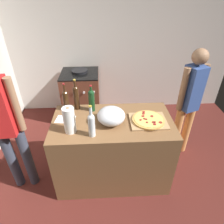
{
  "coord_description": "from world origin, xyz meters",
  "views": [
    {
      "loc": [
        -0.24,
        -0.97,
        2.17
      ],
      "look_at": [
        -0.14,
        0.88,
        0.94
      ],
      "focal_mm": 31.31,
      "sensor_mm": 36.0,
      "label": 1
    }
  ],
  "objects_px": {
    "mixing_bowl": "(111,116)",
    "paper_towel_roll": "(69,120)",
    "wine_bottle_green": "(91,99)",
    "person_in_red": "(189,101)",
    "wine_bottle_dark": "(91,124)",
    "pizza": "(148,120)",
    "person_in_stripes": "(6,123)",
    "stove": "(82,96)",
    "wine_bottle_clear": "(76,96)",
    "wine_bottle_amber": "(66,100)"
  },
  "relations": [
    {
      "from": "mixing_bowl",
      "to": "paper_towel_roll",
      "type": "distance_m",
      "value": 0.44
    },
    {
      "from": "wine_bottle_green",
      "to": "person_in_red",
      "type": "height_order",
      "value": "person_in_red"
    },
    {
      "from": "wine_bottle_dark",
      "to": "paper_towel_roll",
      "type": "bearing_deg",
      "value": 161.03
    },
    {
      "from": "pizza",
      "to": "person_in_stripes",
      "type": "distance_m",
      "value": 1.5
    },
    {
      "from": "mixing_bowl",
      "to": "person_in_stripes",
      "type": "distance_m",
      "value": 1.09
    },
    {
      "from": "stove",
      "to": "person_in_red",
      "type": "relative_size",
      "value": 0.6
    },
    {
      "from": "wine_bottle_dark",
      "to": "wine_bottle_green",
      "type": "height_order",
      "value": "wine_bottle_dark"
    },
    {
      "from": "person_in_red",
      "to": "paper_towel_roll",
      "type": "bearing_deg",
      "value": -159.87
    },
    {
      "from": "pizza",
      "to": "stove",
      "type": "relative_size",
      "value": 0.38
    },
    {
      "from": "mixing_bowl",
      "to": "person_in_red",
      "type": "xyz_separation_m",
      "value": [
        1.03,
        0.41,
        -0.09
      ]
    },
    {
      "from": "pizza",
      "to": "stove",
      "type": "height_order",
      "value": "stove"
    },
    {
      "from": "person_in_red",
      "to": "person_in_stripes",
      "type": "bearing_deg",
      "value": -168.02
    },
    {
      "from": "stove",
      "to": "pizza",
      "type": "bearing_deg",
      "value": -58.55
    },
    {
      "from": "pizza",
      "to": "wine_bottle_green",
      "type": "xyz_separation_m",
      "value": [
        -0.62,
        0.27,
        0.12
      ]
    },
    {
      "from": "wine_bottle_clear",
      "to": "wine_bottle_amber",
      "type": "bearing_deg",
      "value": -168.57
    },
    {
      "from": "wine_bottle_clear",
      "to": "person_in_red",
      "type": "bearing_deg",
      "value": 3.92
    },
    {
      "from": "wine_bottle_green",
      "to": "wine_bottle_clear",
      "type": "bearing_deg",
      "value": 165.91
    },
    {
      "from": "mixing_bowl",
      "to": "person_in_stripes",
      "type": "relative_size",
      "value": 0.18
    },
    {
      "from": "wine_bottle_dark",
      "to": "wine_bottle_amber",
      "type": "xyz_separation_m",
      "value": [
        -0.32,
        0.49,
        -0.0
      ]
    },
    {
      "from": "mixing_bowl",
      "to": "person_in_red",
      "type": "relative_size",
      "value": 0.19
    },
    {
      "from": "wine_bottle_dark",
      "to": "person_in_stripes",
      "type": "relative_size",
      "value": 0.21
    },
    {
      "from": "pizza",
      "to": "wine_bottle_green",
      "type": "relative_size",
      "value": 1.08
    },
    {
      "from": "mixing_bowl",
      "to": "wine_bottle_clear",
      "type": "xyz_separation_m",
      "value": [
        -0.39,
        0.31,
        0.08
      ]
    },
    {
      "from": "wine_bottle_green",
      "to": "person_in_stripes",
      "type": "distance_m",
      "value": 0.93
    },
    {
      "from": "wine_bottle_green",
      "to": "wine_bottle_amber",
      "type": "height_order",
      "value": "wine_bottle_amber"
    },
    {
      "from": "person_in_stripes",
      "to": "stove",
      "type": "bearing_deg",
      "value": 66.91
    },
    {
      "from": "wine_bottle_clear",
      "to": "mixing_bowl",
      "type": "bearing_deg",
      "value": -38.55
    },
    {
      "from": "pizza",
      "to": "paper_towel_roll",
      "type": "bearing_deg",
      "value": -171.93
    },
    {
      "from": "mixing_bowl",
      "to": "wine_bottle_amber",
      "type": "distance_m",
      "value": 0.59
    },
    {
      "from": "wine_bottle_amber",
      "to": "pizza",
      "type": "bearing_deg",
      "value": -17.62
    },
    {
      "from": "person_in_red",
      "to": "wine_bottle_green",
      "type": "bearing_deg",
      "value": -173.47
    },
    {
      "from": "wine_bottle_clear",
      "to": "wine_bottle_green",
      "type": "xyz_separation_m",
      "value": [
        0.18,
        -0.05,
        -0.02
      ]
    },
    {
      "from": "wine_bottle_amber",
      "to": "person_in_red",
      "type": "bearing_deg",
      "value": 4.51
    },
    {
      "from": "wine_bottle_green",
      "to": "person_in_stripes",
      "type": "bearing_deg",
      "value": -160.63
    },
    {
      "from": "wine_bottle_amber",
      "to": "stove",
      "type": "bearing_deg",
      "value": 87.49
    },
    {
      "from": "paper_towel_roll",
      "to": "person_in_stripes",
      "type": "height_order",
      "value": "person_in_stripes"
    },
    {
      "from": "mixing_bowl",
      "to": "paper_towel_roll",
      "type": "relative_size",
      "value": 1.06
    },
    {
      "from": "paper_towel_roll",
      "to": "wine_bottle_dark",
      "type": "xyz_separation_m",
      "value": [
        0.22,
        -0.08,
        0.0
      ]
    },
    {
      "from": "wine_bottle_clear",
      "to": "person_in_stripes",
      "type": "distance_m",
      "value": 0.79
    },
    {
      "from": "wine_bottle_clear",
      "to": "person_in_stripes",
      "type": "height_order",
      "value": "person_in_stripes"
    },
    {
      "from": "wine_bottle_amber",
      "to": "paper_towel_roll",
      "type": "bearing_deg",
      "value": -77.45
    },
    {
      "from": "wine_bottle_green",
      "to": "person_in_red",
      "type": "distance_m",
      "value": 1.26
    },
    {
      "from": "pizza",
      "to": "mixing_bowl",
      "type": "relative_size",
      "value": 1.17
    },
    {
      "from": "wine_bottle_green",
      "to": "person_in_red",
      "type": "bearing_deg",
      "value": 6.53
    },
    {
      "from": "wine_bottle_clear",
      "to": "person_in_stripes",
      "type": "xyz_separation_m",
      "value": [
        -0.69,
        -0.35,
        -0.1
      ]
    },
    {
      "from": "mixing_bowl",
      "to": "stove",
      "type": "height_order",
      "value": "mixing_bowl"
    },
    {
      "from": "pizza",
      "to": "wine_bottle_clear",
      "type": "height_order",
      "value": "wine_bottle_clear"
    },
    {
      "from": "stove",
      "to": "mixing_bowl",
      "type": "bearing_deg",
      "value": -71.92
    },
    {
      "from": "person_in_stripes",
      "to": "wine_bottle_amber",
      "type": "bearing_deg",
      "value": 29.74
    },
    {
      "from": "wine_bottle_green",
      "to": "stove",
      "type": "height_order",
      "value": "wine_bottle_green"
    }
  ]
}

